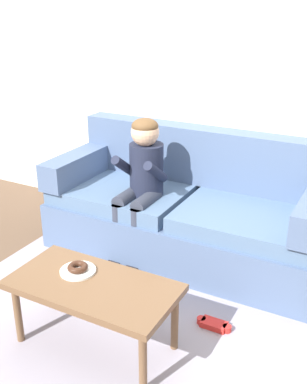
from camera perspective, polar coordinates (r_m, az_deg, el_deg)
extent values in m
plane|color=brown|center=(3.20, -2.59, -13.85)|extent=(10.00, 10.00, 0.00)
cube|color=silver|center=(3.88, 7.95, 14.92)|extent=(8.00, 0.10, 2.80)
cube|color=#9993A3|center=(3.03, -5.09, -16.19)|extent=(2.37, 1.73, 0.01)
cube|color=slate|center=(3.70, 3.83, -5.02)|extent=(2.14, 0.90, 0.38)
cube|color=slate|center=(3.79, -3.78, -0.20)|extent=(1.03, 0.74, 0.12)
cube|color=slate|center=(3.39, 11.86, -3.48)|extent=(1.03, 0.74, 0.12)
cube|color=slate|center=(3.79, 6.24, 4.44)|extent=(2.14, 0.20, 0.46)
cube|color=slate|center=(4.00, -8.79, 3.43)|extent=(0.20, 0.90, 0.22)
cube|color=brown|center=(2.68, -7.38, -11.45)|extent=(0.96, 0.49, 0.04)
cylinder|color=brown|center=(2.92, -16.31, -14.24)|extent=(0.04, 0.04, 0.39)
cylinder|color=brown|center=(2.51, -1.31, -20.29)|extent=(0.04, 0.04, 0.39)
cylinder|color=brown|center=(3.14, -11.61, -10.88)|extent=(0.04, 0.04, 0.39)
cylinder|color=brown|center=(2.76, 2.62, -15.64)|extent=(0.04, 0.04, 0.39)
cylinder|color=#1E2338|center=(3.56, -0.86, 2.81)|extent=(0.26, 0.26, 0.40)
sphere|color=#DBAD89|center=(3.45, -1.05, 7.35)|extent=(0.21, 0.21, 0.21)
ellipsoid|color=brown|center=(3.44, -1.06, 8.11)|extent=(0.20, 0.20, 0.12)
cylinder|color=#333847|center=(3.54, -3.15, -0.61)|extent=(0.11, 0.30, 0.11)
cylinder|color=#333847|center=(3.52, -4.33, -4.90)|extent=(0.09, 0.09, 0.44)
cube|color=black|center=(3.61, -4.64, -8.74)|extent=(0.10, 0.20, 0.06)
cylinder|color=#1E2338|center=(3.52, -3.63, 3.18)|extent=(0.07, 0.29, 0.23)
cylinder|color=#333847|center=(3.47, -0.88, -1.10)|extent=(0.11, 0.30, 0.11)
cylinder|color=#333847|center=(3.45, -2.07, -5.48)|extent=(0.09, 0.09, 0.44)
cube|color=black|center=(3.54, -2.43, -9.40)|extent=(0.10, 0.20, 0.06)
cylinder|color=#1E2338|center=(3.40, 0.29, 2.47)|extent=(0.07, 0.29, 0.23)
cylinder|color=white|center=(2.78, -9.27, -9.53)|extent=(0.21, 0.21, 0.01)
torus|color=#422619|center=(2.76, -9.30, -9.09)|extent=(0.14, 0.14, 0.04)
cube|color=red|center=(3.03, 7.42, -15.91)|extent=(0.16, 0.09, 0.05)
cylinder|color=red|center=(3.05, 5.88, -15.49)|extent=(0.06, 0.06, 0.05)
cylinder|color=red|center=(3.01, 8.99, -16.33)|extent=(0.06, 0.06, 0.05)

